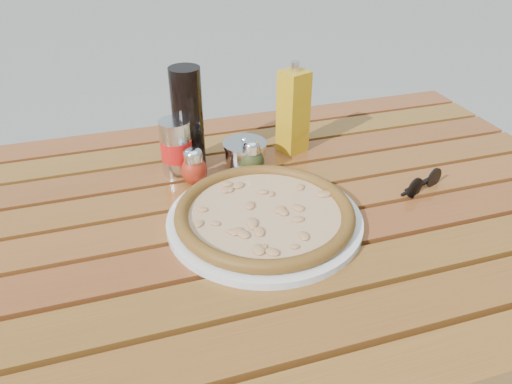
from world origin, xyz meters
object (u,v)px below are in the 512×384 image
object	(u,v)px
pepper_shaker	(194,167)
parmesan_tin	(245,154)
table	(259,242)
sunglasses	(423,183)
pizza	(265,213)
olive_oil_cruet	(293,111)
plate	(265,220)
soda_can	(176,148)
oregano_shaker	(252,158)
dark_bottle	(188,118)

from	to	relation	value
pepper_shaker	parmesan_tin	size ratio (longest dim) A/B	0.80
table	sunglasses	xyz separation A→B (m)	(0.34, -0.03, 0.09)
pepper_shaker	table	bearing A→B (deg)	-55.11
pepper_shaker	pizza	bearing A→B (deg)	-62.64
pizza	olive_oil_cruet	size ratio (longest dim) A/B	1.63
table	pepper_shaker	world-z (taller)	pepper_shaker
plate	olive_oil_cruet	xyz separation A→B (m)	(0.15, 0.26, 0.09)
olive_oil_cruet	soda_can	bearing A→B (deg)	-175.23
parmesan_tin	sunglasses	world-z (taller)	parmesan_tin
soda_can	table	bearing A→B (deg)	-58.30
soda_can	sunglasses	xyz separation A→B (m)	(0.46, -0.23, -0.04)
pizza	plate	bearing A→B (deg)	90.00
olive_oil_cruet	table	bearing A→B (deg)	-124.63
pizza	soda_can	distance (m)	0.27
oregano_shaker	olive_oil_cruet	distance (m)	0.16
plate	olive_oil_cruet	world-z (taller)	olive_oil_cruet
plate	olive_oil_cruet	bearing A→B (deg)	59.41
table	dark_bottle	distance (m)	0.30
dark_bottle	oregano_shaker	bearing A→B (deg)	-35.86
olive_oil_cruet	parmesan_tin	bearing A→B (deg)	-160.72
olive_oil_cruet	sunglasses	xyz separation A→B (m)	(0.19, -0.25, -0.08)
dark_bottle	soda_can	size ratio (longest dim) A/B	1.83
pizza	oregano_shaker	xyz separation A→B (m)	(0.03, 0.18, 0.02)
pizza	sunglasses	distance (m)	0.35
dark_bottle	sunglasses	distance (m)	0.51
oregano_shaker	sunglasses	bearing A→B (deg)	-28.24
dark_bottle	soda_can	distance (m)	0.07
soda_can	parmesan_tin	xyz separation A→B (m)	(0.14, -0.02, -0.03)
plate	oregano_shaker	distance (m)	0.19
pepper_shaker	olive_oil_cruet	xyz separation A→B (m)	(0.25, 0.08, 0.06)
oregano_shaker	dark_bottle	distance (m)	0.16
olive_oil_cruet	plate	bearing A→B (deg)	-120.59
parmesan_tin	table	bearing A→B (deg)	-97.54
plate	oregano_shaker	xyz separation A→B (m)	(0.03, 0.18, 0.03)
table	parmesan_tin	xyz separation A→B (m)	(0.02, 0.17, 0.11)
dark_bottle	parmesan_tin	size ratio (longest dim) A/B	2.16
sunglasses	pepper_shaker	bearing A→B (deg)	138.57
pepper_shaker	parmesan_tin	distance (m)	0.13
oregano_shaker	plate	bearing A→B (deg)	-99.76
pizza	soda_can	size ratio (longest dim) A/B	2.86
dark_bottle	olive_oil_cruet	world-z (taller)	dark_bottle
pepper_shaker	soda_can	bearing A→B (deg)	113.08
pizza	sunglasses	size ratio (longest dim) A/B	3.18
table	pepper_shaker	distance (m)	0.20
dark_bottle	olive_oil_cruet	distance (m)	0.24
plate	sunglasses	size ratio (longest dim) A/B	3.34
pizza	dark_bottle	bearing A→B (deg)	107.68
oregano_shaker	sunglasses	size ratio (longest dim) A/B	0.76
pizza	pepper_shaker	distance (m)	0.20
oregano_shaker	soda_can	bearing A→B (deg)	159.19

